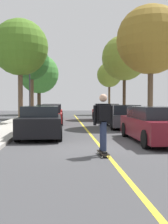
% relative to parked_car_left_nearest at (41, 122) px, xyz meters
% --- Properties ---
extents(ground, '(80.00, 80.00, 0.00)m').
position_rel_parked_car_left_nearest_xyz_m(ground, '(2.30, -3.02, -0.68)').
color(ground, '#424244').
extents(center_line, '(0.12, 39.20, 0.01)m').
position_rel_parked_car_left_nearest_xyz_m(center_line, '(2.30, 0.98, -0.68)').
color(center_line, gold).
rests_on(center_line, ground).
extents(parked_car_left_nearest, '(1.92, 4.24, 1.38)m').
position_rel_parked_car_left_nearest_xyz_m(parked_car_left_nearest, '(0.00, 0.00, 0.00)').
color(parked_car_left_nearest, black).
rests_on(parked_car_left_nearest, ground).
extents(parked_car_left_near, '(1.96, 4.11, 1.37)m').
position_rel_parked_car_left_nearest_xyz_m(parked_car_left_near, '(-0.00, 7.19, -0.02)').
color(parked_car_left_near, maroon).
rests_on(parked_car_left_near, ground).
extents(parked_car_left_far, '(1.93, 4.68, 1.38)m').
position_rel_parked_car_left_nearest_xyz_m(parked_car_left_far, '(0.00, 12.75, 0.00)').
color(parked_car_left_far, maroon).
rests_on(parked_car_left_far, ground).
extents(parked_car_right_nearest, '(1.91, 4.64, 1.38)m').
position_rel_parked_car_left_nearest_xyz_m(parked_car_right_nearest, '(4.60, -1.78, 0.01)').
color(parked_car_right_nearest, maroon).
rests_on(parked_car_right_nearest, ground).
extents(parked_car_right_near, '(1.98, 4.73, 1.38)m').
position_rel_parked_car_left_nearest_xyz_m(parked_car_right_near, '(4.60, 4.32, 0.00)').
color(parked_car_right_near, '#38383D').
rests_on(parked_car_right_near, ground).
extents(parked_car_right_far, '(1.97, 4.74, 1.40)m').
position_rel_parked_car_left_nearest_xyz_m(parked_car_right_far, '(4.60, 10.78, 0.01)').
color(parked_car_right_far, maroon).
rests_on(parked_car_right_far, ground).
extents(street_tree_left_nearest, '(3.84, 3.84, 7.07)m').
position_rel_parked_car_left_nearest_xyz_m(street_tree_left_nearest, '(-1.94, 7.04, 4.59)').
color(street_tree_left_nearest, brown).
rests_on(street_tree_left_nearest, sidewalk_left).
extents(street_tree_left_near, '(3.32, 3.32, 6.78)m').
position_rel_parked_car_left_nearest_xyz_m(street_tree_left_near, '(-1.94, 13.77, 4.52)').
color(street_tree_left_near, brown).
rests_on(street_tree_left_near, sidewalk_left).
extents(street_tree_left_far, '(4.76, 4.76, 7.20)m').
position_rel_parked_car_left_nearest_xyz_m(street_tree_left_far, '(-1.94, 21.81, 4.26)').
color(street_tree_left_far, '#3D2D1E').
rests_on(street_tree_left_far, sidewalk_left).
extents(street_tree_right_nearest, '(4.35, 4.35, 7.53)m').
position_rel_parked_car_left_nearest_xyz_m(street_tree_right_nearest, '(6.54, 4.99, 4.79)').
color(street_tree_right_nearest, brown).
rests_on(street_tree_right_nearest, sidewalk_right).
extents(street_tree_right_near, '(4.10, 4.10, 7.46)m').
position_rel_parked_car_left_nearest_xyz_m(street_tree_right_near, '(6.54, 12.67, 4.85)').
color(street_tree_right_near, '#3D2D1E').
rests_on(street_tree_right_near, sidewalk_right).
extents(street_tree_right_far, '(2.98, 2.98, 6.16)m').
position_rel_parked_car_left_nearest_xyz_m(street_tree_right_far, '(6.54, 20.99, 4.10)').
color(street_tree_right_far, '#4C3823').
rests_on(street_tree_right_far, sidewalk_right).
extents(streetlamp, '(0.36, 0.24, 4.90)m').
position_rel_parked_car_left_nearest_xyz_m(streetlamp, '(-1.75, 10.82, 2.30)').
color(streetlamp, '#38383D').
rests_on(streetlamp, sidewalk_left).
extents(skateboard, '(0.27, 0.85, 0.10)m').
position_rel_parked_car_left_nearest_xyz_m(skateboard, '(2.16, -4.46, -0.59)').
color(skateboard, black).
rests_on(skateboard, ground).
extents(skateboarder, '(0.58, 0.70, 1.70)m').
position_rel_parked_car_left_nearest_xyz_m(skateboarder, '(2.16, -4.50, 0.39)').
color(skateboarder, black).
rests_on(skateboarder, skateboard).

